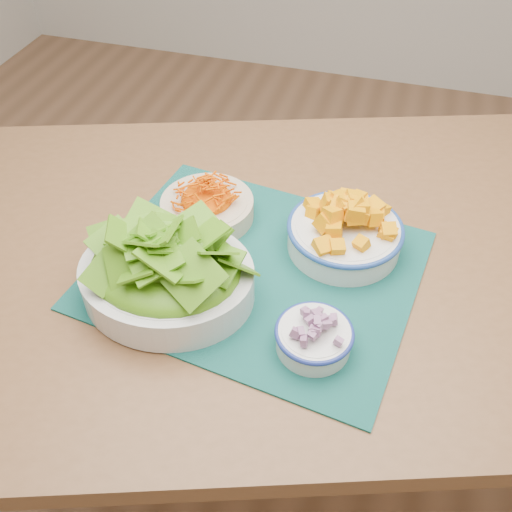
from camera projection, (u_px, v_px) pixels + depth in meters
The scene contains 7 objects.
ground at pixel (196, 368), 1.73m from camera, with size 4.00×4.00×0.00m, color #956848.
table at pixel (295, 280), 1.09m from camera, with size 1.51×1.24×0.75m.
placemat at pixel (256, 269), 0.99m from camera, with size 0.53×0.44×0.00m, color #08332F.
carrot_bowl at pixel (207, 203), 1.06m from camera, with size 0.23×0.23×0.07m.
squash_bowl at pixel (345, 228), 0.99m from camera, with size 0.23×0.23×0.09m.
lettuce_bowl at pixel (166, 268), 0.90m from camera, with size 0.30×0.26×0.13m.
onion_bowl at pixel (314, 334), 0.85m from camera, with size 0.15×0.15×0.06m.
Camera 1 is at (0.46, -0.91, 1.46)m, focal length 40.00 mm.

